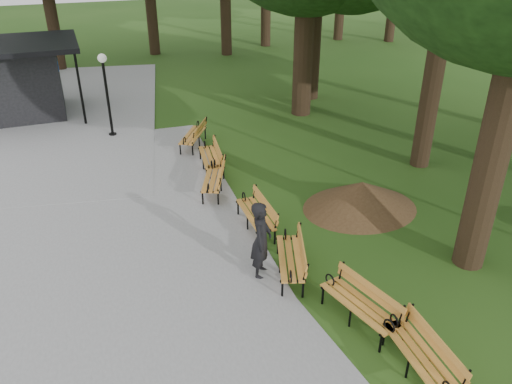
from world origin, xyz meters
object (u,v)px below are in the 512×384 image
object	(u,v)px
bench_3	(290,258)
bench_5	(213,179)
bench_6	(210,157)
dirt_mound	(361,195)
bench_2	(359,305)
kiosk	(12,80)
bench_4	(256,215)
lamp_post	(105,78)
bench_1	(420,356)
person	(261,240)
bench_7	(193,135)

from	to	relation	value
bench_3	bench_5	size ratio (longest dim) A/B	1.00
bench_5	bench_6	size ratio (longest dim) A/B	1.00
dirt_mound	bench_5	xyz separation A→B (m)	(-3.61, 2.33, 0.03)
bench_2	bench_3	xyz separation A→B (m)	(-0.66, 1.92, 0.00)
bench_2	bench_3	world-z (taller)	same
bench_6	bench_2	bearing A→B (deg)	13.68
kiosk	bench_2	distance (m)	17.27
bench_4	bench_6	bearing A→B (deg)	-177.15
dirt_mound	bench_2	bearing A→B (deg)	-120.69
bench_2	bench_5	world-z (taller)	same
lamp_post	bench_5	size ratio (longest dim) A/B	1.62
kiosk	dirt_mound	size ratio (longest dim) A/B	1.76
bench_1	bench_6	world-z (taller)	same
person	dirt_mound	size ratio (longest dim) A/B	0.68
kiosk	bench_1	world-z (taller)	kiosk
bench_1	bench_7	bearing A→B (deg)	-170.63
bench_3	bench_6	distance (m)	6.02
bench_1	bench_4	size ratio (longest dim) A/B	1.00
lamp_post	bench_1	xyz separation A→B (m)	(3.89, -13.62, -1.78)
bench_1	bench_4	distance (m)	5.64
bench_4	dirt_mound	bearing A→B (deg)	91.58
dirt_mound	bench_3	distance (m)	3.74
bench_6	lamp_post	bearing A→B (deg)	-139.78
person	bench_5	bearing A→B (deg)	29.84
bench_5	bench_7	bearing A→B (deg)	-161.97
lamp_post	bench_1	bearing A→B (deg)	-74.06
bench_5	kiosk	bearing A→B (deg)	-126.27
lamp_post	bench_7	xyz separation A→B (m)	(2.62, -2.08, -1.78)
bench_5	bench_6	world-z (taller)	same
person	bench_4	distance (m)	2.01
bench_3	bench_6	world-z (taller)	same
bench_3	bench_7	bearing A→B (deg)	-159.13
person	kiosk	size ratio (longest dim) A/B	0.39
lamp_post	bench_6	bearing A→B (deg)	-57.05
dirt_mound	bench_1	world-z (taller)	bench_1
kiosk	bench_2	bearing A→B (deg)	-66.80
bench_6	bench_7	world-z (taller)	same
person	bench_1	bearing A→B (deg)	-125.76
lamp_post	bench_2	size ratio (longest dim) A/B	1.62
dirt_mound	bench_3	bearing A→B (deg)	-145.16
bench_1	bench_5	bearing A→B (deg)	-166.06
bench_1	dirt_mound	bearing A→B (deg)	162.62
bench_2	bench_4	size ratio (longest dim) A/B	1.00
dirt_mound	bench_6	distance (m)	5.09
kiosk	bench_4	xyz separation A→B (m)	(6.26, -11.75, -1.07)
bench_4	bench_6	size ratio (longest dim) A/B	1.00
bench_1	bench_2	bearing A→B (deg)	-165.34
bench_3	bench_5	world-z (taller)	same
person	kiosk	xyz separation A→B (m)	(-5.72, 13.62, 0.58)
bench_2	bench_3	distance (m)	2.03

